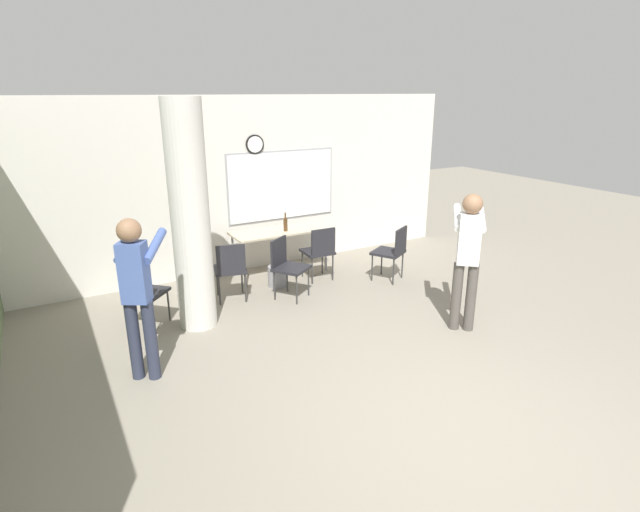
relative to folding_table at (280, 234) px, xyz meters
name	(u,v)px	position (x,y,z in m)	size (l,w,h in m)	color
ground_plane	(457,442)	(-0.48, -4.51, -0.68)	(24.00, 24.00, 0.00)	gray
wall_back	(238,186)	(-0.46, 0.55, 0.72)	(8.00, 0.15, 2.80)	silver
support_pillar	(190,218)	(-1.73, -1.19, 0.72)	(0.46, 0.46, 2.80)	silver
folding_table	(280,234)	(0.00, 0.00, 0.00)	(1.55, 0.61, 0.73)	beige
bottle_on_table	(285,224)	(0.06, -0.09, 0.17)	(0.06, 0.06, 0.30)	#4C3319
waste_bin	(277,276)	(-0.29, -0.48, -0.52)	(0.28, 0.28, 0.32)	gray
chair_table_left	(230,267)	(-1.09, -0.67, -0.17)	(0.53, 0.53, 0.87)	#232328
chair_table_front	(287,264)	(-0.34, -0.94, -0.17)	(0.61, 0.61, 0.87)	#232328
chair_table_right	(319,249)	(0.40, -0.58, -0.17)	(0.46, 0.46, 0.87)	#232328
chair_near_pillar	(143,290)	(-2.33, -0.96, -0.17)	(0.62, 0.62, 0.87)	#232328
chair_mid_room	(392,249)	(1.39, -1.15, -0.17)	(0.60, 0.60, 0.87)	#232328
person_playing_side	(468,252)	(1.12, -2.93, 0.34)	(0.64, 0.68, 1.72)	#514C47
person_watching_back	(137,287)	(-2.56, -2.13, 0.33)	(0.60, 0.69, 1.71)	#2D3347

